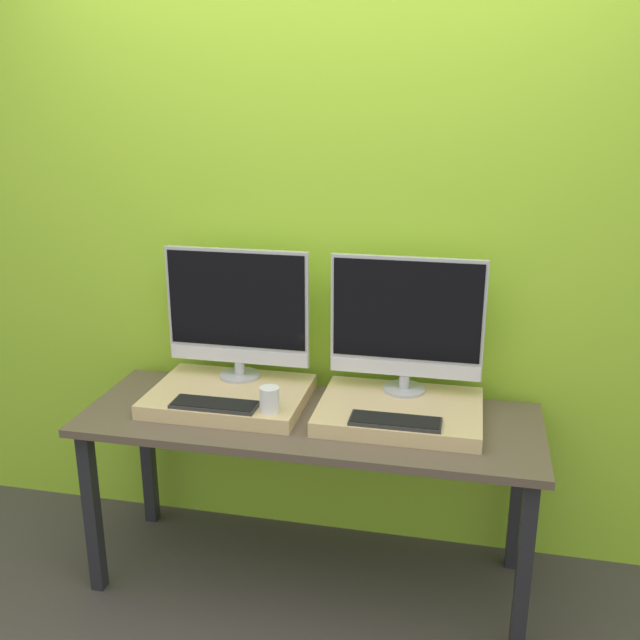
{
  "coord_description": "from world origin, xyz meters",
  "views": [
    {
      "loc": [
        0.55,
        -2.05,
        1.84
      ],
      "look_at": [
        0.0,
        0.49,
        1.02
      ],
      "focal_mm": 40.0,
      "sensor_mm": 36.0,
      "label": 1
    }
  ],
  "objects": [
    {
      "name": "ground_plane",
      "position": [
        0.0,
        0.0,
        0.0
      ],
      "size": [
        12.0,
        12.0,
        0.0
      ],
      "primitive_type": "plane",
      "color": "#423D38"
    },
    {
      "name": "workbench",
      "position": [
        0.0,
        0.3,
        0.62
      ],
      "size": [
        1.7,
        0.6,
        0.7
      ],
      "color": "brown",
      "rests_on": "ground_plane"
    },
    {
      "name": "keyboard_right",
      "position": [
        0.33,
        0.2,
        0.76
      ],
      "size": [
        0.32,
        0.11,
        0.01
      ],
      "color": "#2D2D2D",
      "rests_on": "wooden_riser_right"
    },
    {
      "name": "keyboard_left",
      "position": [
        -0.33,
        0.2,
        0.76
      ],
      "size": [
        0.32,
        0.11,
        0.01
      ],
      "color": "#2D2D2D",
      "rests_on": "wooden_riser_left"
    },
    {
      "name": "monitor_left",
      "position": [
        -0.33,
        0.49,
        1.04
      ],
      "size": [
        0.57,
        0.16,
        0.52
      ],
      "color": "#B2B2B7",
      "rests_on": "wooden_riser_left"
    },
    {
      "name": "mug",
      "position": [
        -0.12,
        0.2,
        0.8
      ],
      "size": [
        0.07,
        0.07,
        0.09
      ],
      "color": "white",
      "rests_on": "wooden_riser_left"
    },
    {
      "name": "wooden_riser_right",
      "position": [
        0.33,
        0.35,
        0.73
      ],
      "size": [
        0.59,
        0.45,
        0.06
      ],
      "color": "#D6B77F",
      "rests_on": "workbench"
    },
    {
      "name": "monitor_right",
      "position": [
        0.33,
        0.49,
        1.04
      ],
      "size": [
        0.57,
        0.16,
        0.52
      ],
      "color": "#B2B2B7",
      "rests_on": "wooden_riser_right"
    },
    {
      "name": "wall_back",
      "position": [
        0.0,
        0.67,
        1.3
      ],
      "size": [
        8.0,
        0.04,
        2.6
      ],
      "color": "#9ED12D",
      "rests_on": "ground_plane"
    },
    {
      "name": "wooden_riser_left",
      "position": [
        -0.33,
        0.35,
        0.73
      ],
      "size": [
        0.59,
        0.45,
        0.06
      ],
      "color": "#D6B77F",
      "rests_on": "workbench"
    }
  ]
}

